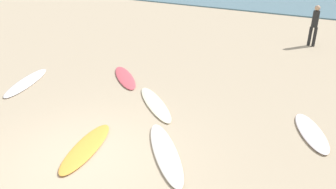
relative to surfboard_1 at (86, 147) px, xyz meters
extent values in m
plane|color=tan|center=(0.24, -0.26, -0.04)|extent=(120.00, 120.00, 0.00)
ellipsoid|color=#F79D37|center=(0.00, 0.00, 0.00)|extent=(1.14, 2.18, 0.08)
ellipsoid|color=silver|center=(-4.44, 1.81, 0.00)|extent=(1.56, 2.55, 0.07)
ellipsoid|color=#D94F5A|center=(-1.90, 3.85, 0.00)|extent=(2.06, 1.86, 0.07)
ellipsoid|color=white|center=(4.24, 3.32, 0.01)|extent=(1.36, 1.95, 0.09)
ellipsoid|color=#EFE6C2|center=(0.11, 2.68, 0.00)|extent=(2.19, 1.94, 0.07)
ellipsoid|color=silver|center=(1.64, 0.76, 0.00)|extent=(2.10, 2.17, 0.08)
cylinder|color=black|center=(2.96, 11.36, 0.39)|extent=(0.14, 0.14, 0.86)
cylinder|color=black|center=(2.76, 11.37, 0.39)|extent=(0.14, 0.14, 0.86)
cylinder|color=black|center=(2.86, 11.36, 1.18)|extent=(0.29, 0.29, 0.72)
sphere|color=tan|center=(2.86, 11.36, 1.65)|extent=(0.23, 0.23, 0.23)
camera|label=1|loc=(4.81, -4.38, 4.18)|focal=35.11mm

